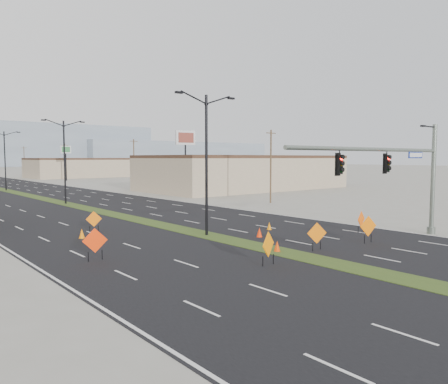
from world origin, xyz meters
TOP-DOWN VIEW (x-y plane):
  - ground at (0.00, 0.00)m, footprint 600.00×600.00m
  - building_se_near at (34.00, 45.00)m, footprint 36.00×18.00m
  - building_se_far at (38.00, 110.00)m, footprint 44.00×16.00m
  - mesa_east at (180.00, 290.00)m, footprint 160.00×50.00m
  - signal_mast at (8.56, 2.00)m, footprint 16.30×0.60m
  - streetlight_0 at (0.00, 12.00)m, footprint 5.15×0.24m
  - streetlight_1 at (0.00, 40.00)m, footprint 5.15×0.24m
  - streetlight_2 at (0.00, 68.00)m, footprint 5.15×0.24m
  - utility_pole_0 at (20.00, 25.00)m, footprint 1.60×0.20m
  - utility_pole_1 at (20.00, 60.00)m, footprint 1.60×0.20m
  - utility_pole_2 at (20.00, 95.00)m, footprint 1.60×0.20m
  - utility_pole_3 at (20.00, 130.00)m, footprint 1.60×0.20m
  - construction_sign_0 at (-9.37, 9.74)m, footprint 1.32×0.37m
  - construction_sign_1 at (-2.90, 3.00)m, footprint 1.27×0.49m
  - construction_sign_2 at (-5.60, 18.67)m, footprint 1.16×0.31m
  - construction_sign_3 at (2.00, 3.71)m, footprint 1.18×0.57m
  - construction_sign_4 at (6.42, 3.00)m, footprint 1.32×0.36m
  - construction_sign_5 at (9.65, 5.60)m, footprint 1.19×0.26m
  - cone_0 at (-0.15, 4.95)m, footprint 0.41×0.41m
  - cone_1 at (2.42, 9.07)m, footprint 0.54×0.54m
  - cone_2 at (5.21, 10.81)m, footprint 0.38×0.38m
  - cone_3 at (-7.37, 16.61)m, footprint 0.54×0.54m
  - pole_sign_east_near at (17.78, 40.17)m, footprint 3.13×0.75m
  - pole_sign_east_far at (19.64, 93.58)m, footprint 2.78×0.92m

SIDE VIEW (x-z plane):
  - ground at x=0.00m, z-range 0.00..0.00m
  - cone_2 at x=5.21m, z-range 0.00..0.61m
  - cone_0 at x=-0.15m, z-range 0.00..0.68m
  - cone_1 at x=2.42m, z-range 0.00..0.69m
  - cone_3 at x=-7.37m, z-range 0.00..0.69m
  - construction_sign_2 at x=-5.60m, z-range 0.14..1.71m
  - construction_sign_5 at x=9.65m, z-range 0.14..1.75m
  - construction_sign_3 at x=2.00m, z-range 0.15..1.85m
  - construction_sign_1 at x=-2.90m, z-range 0.16..1.94m
  - construction_sign_0 at x=-9.37m, z-range 0.16..1.96m
  - construction_sign_4 at x=6.42m, z-range 0.16..1.97m
  - building_se_far at x=38.00m, z-range 0.00..5.00m
  - building_se_near at x=34.00m, z-range 0.00..5.50m
  - utility_pole_0 at x=20.00m, z-range 0.17..9.17m
  - utility_pole_1 at x=20.00m, z-range 0.17..9.17m
  - utility_pole_2 at x=20.00m, z-range 0.17..9.17m
  - utility_pole_3 at x=20.00m, z-range 0.17..9.17m
  - signal_mast at x=8.56m, z-range 0.79..8.79m
  - streetlight_0 at x=0.00m, z-range 0.41..10.43m
  - streetlight_1 at x=0.00m, z-range 0.41..10.43m
  - streetlight_2 at x=0.00m, z-range 0.41..10.43m
  - pole_sign_east_far at x=19.64m, z-range 2.62..11.12m
  - pole_sign_east_near at x=17.78m, z-range 3.02..12.56m
  - mesa_east at x=180.00m, z-range 0.00..18.00m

